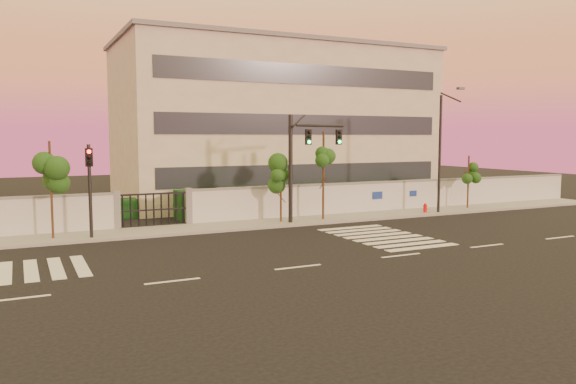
% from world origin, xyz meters
% --- Properties ---
extents(ground, '(120.00, 120.00, 0.00)m').
position_xyz_m(ground, '(0.00, 0.00, 0.00)').
color(ground, black).
rests_on(ground, ground).
extents(sidewalk, '(60.00, 3.00, 0.15)m').
position_xyz_m(sidewalk, '(0.00, 10.50, 0.07)').
color(sidewalk, gray).
rests_on(sidewalk, ground).
extents(perimeter_wall, '(60.00, 0.36, 2.20)m').
position_xyz_m(perimeter_wall, '(0.10, 12.00, 1.07)').
color(perimeter_wall, silver).
rests_on(perimeter_wall, ground).
extents(hedge_row, '(41.00, 4.25, 1.80)m').
position_xyz_m(hedge_row, '(1.17, 14.74, 0.82)').
color(hedge_row, '#0F3314').
rests_on(hedge_row, ground).
extents(institutional_building, '(24.40, 12.40, 12.25)m').
position_xyz_m(institutional_building, '(9.00, 21.99, 6.16)').
color(institutional_building, '#B5AD99').
rests_on(institutional_building, ground).
extents(road_markings, '(57.00, 7.62, 0.02)m').
position_xyz_m(road_markings, '(-1.58, 3.76, 0.01)').
color(road_markings, silver).
rests_on(road_markings, ground).
extents(street_tree_c, '(1.47, 1.17, 4.93)m').
position_xyz_m(street_tree_c, '(-8.33, 10.29, 3.62)').
color(street_tree_c, '#382314').
rests_on(street_tree_c, ground).
extents(street_tree_d, '(1.50, 1.19, 3.84)m').
position_xyz_m(street_tree_d, '(4.11, 10.33, 2.83)').
color(street_tree_d, '#382314').
rests_on(street_tree_d, ground).
extents(street_tree_e, '(1.63, 1.30, 5.45)m').
position_xyz_m(street_tree_e, '(6.85, 10.13, 4.01)').
color(street_tree_e, '#382314').
rests_on(street_tree_e, ground).
extents(street_tree_f, '(1.45, 1.15, 3.82)m').
position_xyz_m(street_tree_f, '(18.71, 10.45, 2.81)').
color(street_tree_f, '#382314').
rests_on(street_tree_f, ground).
extents(traffic_signal_main, '(3.99, 1.32, 6.41)m').
position_xyz_m(traffic_signal_main, '(5.28, 9.79, 4.05)').
color(traffic_signal_main, black).
rests_on(traffic_signal_main, ground).
extents(traffic_signal_secondary, '(0.37, 0.35, 4.76)m').
position_xyz_m(traffic_signal_secondary, '(-6.62, 9.63, 3.02)').
color(traffic_signal_secondary, black).
rests_on(traffic_signal_secondary, ground).
extents(streetlight_east, '(0.49, 1.98, 8.21)m').
position_xyz_m(streetlight_east, '(15.31, 9.39, 4.44)').
color(streetlight_east, black).
rests_on(streetlight_east, ground).
extents(fire_hydrant, '(0.30, 0.29, 0.77)m').
position_xyz_m(fire_hydrant, '(14.43, 9.84, 0.38)').
color(fire_hydrant, red).
rests_on(fire_hydrant, ground).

